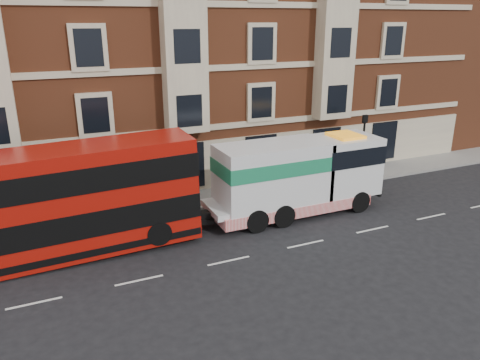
% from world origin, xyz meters
% --- Properties ---
extents(ground, '(120.00, 120.00, 0.00)m').
position_xyz_m(ground, '(0.00, 0.00, 0.00)').
color(ground, black).
rests_on(ground, ground).
extents(sidewalk, '(90.00, 3.00, 0.15)m').
position_xyz_m(sidewalk, '(0.00, 7.50, 0.07)').
color(sidewalk, slate).
rests_on(sidewalk, ground).
extents(victorian_terrace, '(45.00, 12.00, 20.40)m').
position_xyz_m(victorian_terrace, '(0.50, 15.00, 10.07)').
color(victorian_terrace, brown).
rests_on(victorian_terrace, ground).
extents(lamp_post_west, '(0.35, 0.15, 4.35)m').
position_xyz_m(lamp_post_west, '(-6.00, 6.20, 2.68)').
color(lamp_post_west, black).
rests_on(lamp_post_west, sidewalk).
extents(lamp_post_east, '(0.35, 0.15, 4.35)m').
position_xyz_m(lamp_post_east, '(12.00, 6.20, 2.68)').
color(lamp_post_east, black).
rests_on(lamp_post_east, sidewalk).
extents(double_decker_bus, '(12.31, 2.83, 4.98)m').
position_xyz_m(double_decker_bus, '(-6.68, 3.46, 2.64)').
color(double_decker_bus, '#A21009').
rests_on(double_decker_bus, ground).
extents(tow_truck, '(9.86, 2.91, 4.11)m').
position_xyz_m(tow_truck, '(5.38, 3.46, 2.18)').
color(tow_truck, silver).
rests_on(tow_truck, ground).
extents(pedestrian, '(0.57, 0.38, 1.54)m').
position_xyz_m(pedestrian, '(-8.41, 6.38, 0.92)').
color(pedestrian, '#1C2338').
rests_on(pedestrian, sidewalk).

